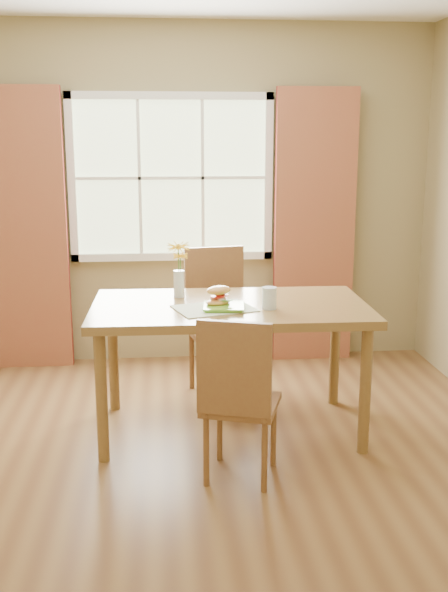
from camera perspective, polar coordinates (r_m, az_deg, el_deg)
room at (r=3.75m, az=-3.87°, el=5.76°), size 4.24×3.84×2.74m
window at (r=5.60m, az=-4.37°, el=9.67°), size 1.62×0.06×1.32m
curtain_left at (r=5.64m, az=-16.09°, el=5.15°), size 0.65×0.08×2.20m
curtain_right at (r=5.68m, az=7.45°, el=5.60°), size 0.65×0.08×2.20m
dining_table at (r=4.25m, az=0.49°, el=-1.78°), size 1.70×0.98×0.82m
chair_near at (r=3.66m, az=1.18°, el=-8.01°), size 0.48×0.48×0.93m
chair_far at (r=4.98m, az=-0.51°, el=-1.50°), size 0.51×0.51×1.05m
placemat at (r=4.11m, az=-0.80°, el=-1.03°), size 0.53×0.45×0.01m
plate at (r=4.10m, az=-0.02°, el=-0.96°), size 0.26×0.26×0.01m
croissant_sandwich at (r=4.11m, az=-0.45°, el=0.01°), size 0.19×0.17×0.12m
water_glass at (r=4.11m, az=3.75°, el=-0.22°), size 0.09×0.09×0.13m
flower_vase at (r=4.39m, az=-3.73°, el=2.60°), size 0.14×0.14×0.35m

